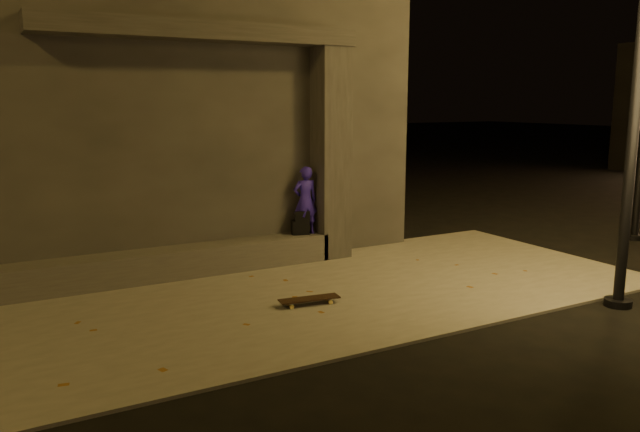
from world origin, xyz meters
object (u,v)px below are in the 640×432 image
skateboarder (305,200)px  skateboard (309,299)px  column (331,154)px  backpack (300,226)px

skateboarder → skateboard: skateboarder is taller
column → backpack: size_ratio=8.72×
skateboarder → skateboard: bearing=70.5°
column → backpack: column is taller
column → skateboarder: size_ratio=3.09×
skateboarder → column: bearing=-173.0°
backpack → column: bearing=16.2°
column → skateboard: (-1.61, -2.22, -1.72)m
skateboarder → backpack: 0.45m
skateboarder → skateboard: 2.66m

